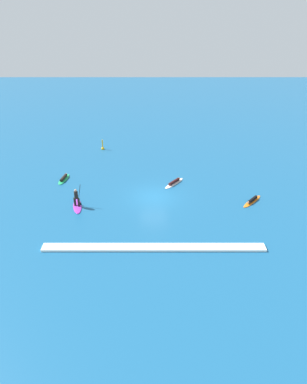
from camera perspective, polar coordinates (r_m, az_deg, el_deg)
ground_plane at (r=34.06m, az=-0.00°, el=-0.74°), size 120.00×120.00×0.00m
surfer_on_orange_board at (r=34.40m, az=15.56°, el=-1.32°), size 2.44×2.62×0.37m
surfer_on_green_board at (r=38.41m, az=-14.27°, el=2.13°), size 1.10×2.63×0.42m
surfer_on_purple_board at (r=32.95m, az=-12.25°, el=-1.64°), size 1.31×2.79×2.16m
surfer_on_white_board at (r=36.50m, az=3.33°, el=1.58°), size 2.35×2.77×0.38m
marker_buoy at (r=45.53m, az=-8.21°, el=7.09°), size 0.40×0.40×1.37m
wave_crest at (r=27.24m, az=0.01°, el=-8.91°), size 16.97×0.90×0.18m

